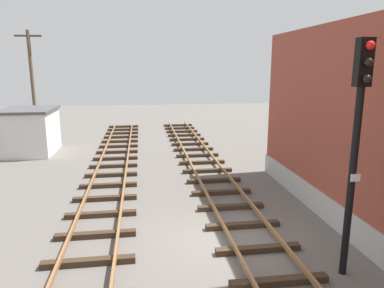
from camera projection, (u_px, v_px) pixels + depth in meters
The scene contains 6 objects.
ground_plane at pixel (223, 241), 10.87m from camera, with size 80.00×80.00×0.00m, color #605B56.
track_near_building at pixel (250, 235), 10.97m from camera, with size 2.50×44.33×0.32m.
track_centre at pixel (92, 246), 10.30m from camera, with size 2.50×44.33×0.32m.
signal_mast at pixel (357, 135), 8.39m from camera, with size 0.36×0.40×5.89m.
control_hut at pixel (30, 131), 21.61m from camera, with size 3.00×3.80×2.76m.
utility_pole_far at pixel (32, 84), 25.21m from camera, with size 1.80×0.24×7.72m.
Camera 1 is at (-2.38, -9.74, 5.26)m, focal length 33.11 mm.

